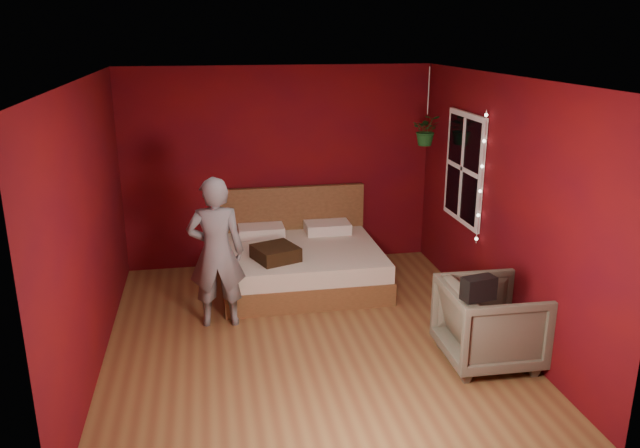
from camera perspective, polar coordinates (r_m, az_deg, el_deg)
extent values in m
plane|color=brown|center=(6.49, -1.10, -10.34)|extent=(4.50, 4.50, 0.00)
cube|color=#660B0A|center=(8.17, -3.77, 5.18)|extent=(4.00, 0.02, 2.60)
cube|color=#660B0A|center=(3.93, 4.28, -8.59)|extent=(4.00, 0.02, 2.60)
cube|color=#660B0A|center=(6.02, -20.39, -0.32)|extent=(0.02, 4.50, 2.60)
cube|color=#660B0A|center=(6.62, 16.28, 1.60)|extent=(0.02, 4.50, 2.60)
cube|color=white|center=(5.76, -1.25, 13.30)|extent=(4.00, 4.50, 0.02)
cube|color=white|center=(7.34, 13.04, 4.98)|extent=(0.04, 0.97, 1.27)
cube|color=black|center=(7.34, 12.93, 4.98)|extent=(0.02, 0.85, 1.15)
cube|color=white|center=(7.33, 12.89, 4.98)|extent=(0.03, 0.05, 1.15)
cube|color=white|center=(7.33, 12.89, 4.98)|extent=(0.03, 0.85, 0.05)
cylinder|color=silver|center=(6.86, 14.52, 4.02)|extent=(0.01, 0.01, 1.45)
sphere|color=#FFF2CC|center=(7.04, 14.11, -1.32)|extent=(0.04, 0.04, 0.04)
sphere|color=#FFF2CC|center=(6.96, 14.27, 0.78)|extent=(0.04, 0.04, 0.04)
sphere|color=#FFF2CC|center=(6.89, 14.43, 2.93)|extent=(0.04, 0.04, 0.04)
sphere|color=#FFF2CC|center=(6.84, 14.60, 5.13)|extent=(0.04, 0.04, 0.04)
sphere|color=#FFF2CC|center=(6.79, 14.78, 7.35)|extent=(0.04, 0.04, 0.04)
sphere|color=#FFF2CC|center=(6.75, 14.95, 9.61)|extent=(0.04, 0.04, 0.04)
cube|color=brown|center=(7.70, -1.71, -4.65)|extent=(1.92, 1.64, 0.27)
cube|color=beige|center=(7.61, -1.73, -2.97)|extent=(1.89, 1.60, 0.21)
cube|color=brown|center=(8.29, -2.57, -0.13)|extent=(1.92, 0.08, 1.06)
cube|color=silver|center=(8.02, -5.40, -0.66)|extent=(0.58, 0.37, 0.13)
cube|color=silver|center=(8.14, 0.68, -0.32)|extent=(0.58, 0.37, 0.13)
imported|color=slate|center=(6.56, -9.46, -2.59)|extent=(0.60, 0.41, 1.61)
imported|color=#676251|center=(6.11, 15.28, -8.73)|extent=(0.89, 0.86, 0.79)
cube|color=black|center=(5.55, 14.30, -5.71)|extent=(0.31, 0.20, 0.21)
cube|color=#2F1E0F|center=(7.19, -4.09, -2.66)|extent=(0.59, 0.59, 0.16)
cylinder|color=silver|center=(7.72, 9.90, 11.91)|extent=(0.01, 0.01, 0.56)
imported|color=#1B5317|center=(7.77, 9.72, 8.46)|extent=(0.41, 0.38, 0.38)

